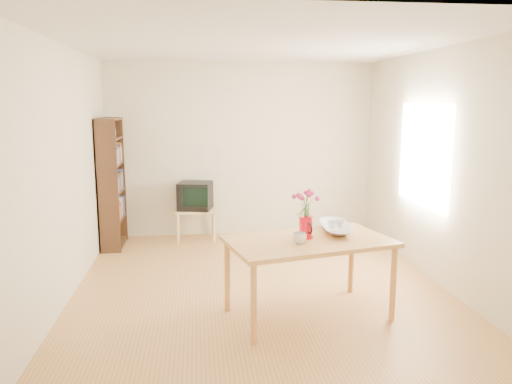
{
  "coord_description": "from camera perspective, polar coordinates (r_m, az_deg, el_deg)",
  "views": [
    {
      "loc": [
        -0.66,
        -5.26,
        2.01
      ],
      "look_at": [
        0.0,
        0.3,
        1.0
      ],
      "focal_mm": 35.0,
      "sensor_mm": 36.0,
      "label": 1
    }
  ],
  "objects": [
    {
      "name": "mug",
      "position": [
        4.54,
        5.0,
        -5.28
      ],
      "size": [
        0.18,
        0.18,
        0.1
      ],
      "primitive_type": "imported",
      "rotation": [
        0.0,
        0.0,
        3.97
      ],
      "color": "white",
      "rests_on": "table"
    },
    {
      "name": "television",
      "position": [
        7.37,
        -6.96,
        -0.37
      ],
      "size": [
        0.54,
        0.52,
        0.4
      ],
      "rotation": [
        0.0,
        0.0,
        -0.22
      ],
      "color": "black",
      "rests_on": "tv_stand"
    },
    {
      "name": "pitcher",
      "position": [
        4.72,
        5.69,
        -4.12
      ],
      "size": [
        0.14,
        0.22,
        0.21
      ],
      "rotation": [
        0.0,
        0.0,
        0.27
      ],
      "color": "red",
      "rests_on": "table"
    },
    {
      "name": "tv_stand",
      "position": [
        7.41,
        -6.91,
        -2.5
      ],
      "size": [
        0.6,
        0.45,
        0.46
      ],
      "color": "#DEB87D",
      "rests_on": "ground"
    },
    {
      "name": "room",
      "position": [
        5.36,
        0.68,
        2.62
      ],
      "size": [
        4.5,
        4.5,
        4.5
      ],
      "color": "#B07A3E",
      "rests_on": "ground"
    },
    {
      "name": "bowl",
      "position": [
        4.97,
        9.17,
        -2.18
      ],
      "size": [
        0.47,
        0.47,
        0.41
      ],
      "primitive_type": "imported",
      "rotation": [
        0.0,
        0.0,
        -0.08
      ],
      "color": "white",
      "rests_on": "table"
    },
    {
      "name": "flowers",
      "position": [
        4.66,
        5.75,
        -0.85
      ],
      "size": [
        0.24,
        0.24,
        0.34
      ],
      "primitive_type": null,
      "color": "#EC3789",
      "rests_on": "pitcher"
    },
    {
      "name": "teacup_b",
      "position": [
        5.01,
        9.59,
        -2.57
      ],
      "size": [
        0.08,
        0.08,
        0.07
      ],
      "primitive_type": "imported",
      "rotation": [
        0.0,
        0.0,
        1.73
      ],
      "color": "white",
      "rests_on": "bowl"
    },
    {
      "name": "table",
      "position": [
        4.71,
        6.08,
        -6.3
      ],
      "size": [
        1.66,
        1.19,
        0.75
      ],
      "rotation": [
        0.0,
        0.0,
        0.24
      ],
      "color": "#C78644",
      "rests_on": "ground"
    },
    {
      "name": "bookshelf",
      "position": [
        7.21,
        -16.15,
        0.48
      ],
      "size": [
        0.28,
        0.7,
        1.8
      ],
      "color": "#331D11",
      "rests_on": "ground"
    },
    {
      "name": "teacup_a",
      "position": [
        4.97,
        8.72,
        -2.66
      ],
      "size": [
        0.1,
        0.1,
        0.07
      ],
      "primitive_type": "imported",
      "rotation": [
        0.0,
        0.0,
        0.75
      ],
      "color": "white",
      "rests_on": "bowl"
    }
  ]
}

